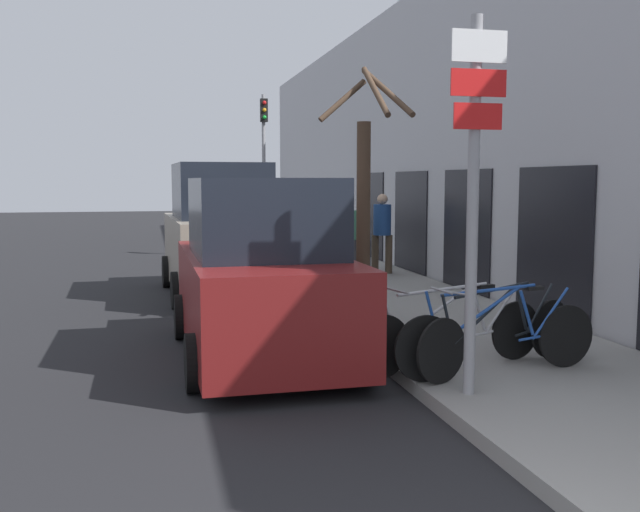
% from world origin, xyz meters
% --- Properties ---
extents(ground_plane, '(80.00, 80.00, 0.00)m').
position_xyz_m(ground_plane, '(0.00, 11.20, 0.00)').
color(ground_plane, black).
extents(sidewalk_curb, '(3.20, 32.00, 0.15)m').
position_xyz_m(sidewalk_curb, '(2.60, 14.00, 0.07)').
color(sidewalk_curb, gray).
rests_on(sidewalk_curb, ground).
extents(building_facade, '(0.23, 32.00, 6.50)m').
position_xyz_m(building_facade, '(4.35, 13.93, 3.22)').
color(building_facade, '#BCBCC1').
rests_on(building_facade, ground).
extents(signpost, '(0.56, 0.13, 3.64)m').
position_xyz_m(signpost, '(1.38, 3.70, 2.16)').
color(signpost, '#939399').
rests_on(signpost, sidewalk_curb).
extents(bicycle_0, '(2.47, 0.45, 0.97)m').
position_xyz_m(bicycle_0, '(1.99, 4.28, 0.56)').
color(bicycle_0, black).
rests_on(bicycle_0, sidewalk_curb).
extents(bicycle_1, '(2.35, 1.05, 0.95)m').
position_xyz_m(bicycle_1, '(2.10, 4.46, 0.56)').
color(bicycle_1, black).
rests_on(bicycle_1, sidewalk_curb).
extents(bicycle_2, '(2.46, 0.68, 0.95)m').
position_xyz_m(bicycle_2, '(1.61, 4.62, 0.55)').
color(bicycle_2, black).
rests_on(bicycle_2, sidewalk_curb).
extents(parked_car_0, '(2.10, 4.30, 2.27)m').
position_xyz_m(parked_car_0, '(-0.29, 6.18, 1.02)').
color(parked_car_0, maroon).
rests_on(parked_car_0, ground).
extents(parked_car_1, '(2.21, 4.44, 2.57)m').
position_xyz_m(parked_car_1, '(-0.32, 11.29, 1.15)').
color(parked_car_1, gray).
rests_on(parked_car_1, ground).
extents(pedestrian_near, '(0.46, 0.40, 1.79)m').
position_xyz_m(pedestrian_near, '(3.44, 12.63, 1.19)').
color(pedestrian_near, '#4C3D2D').
rests_on(pedestrian_near, sidewalk_curb).
extents(pedestrian_far, '(0.44, 0.37, 1.66)m').
position_xyz_m(pedestrian_far, '(2.86, 12.32, 1.11)').
color(pedestrian_far, '#333338').
rests_on(pedestrian_far, sidewalk_curb).
extents(street_tree, '(1.08, 1.34, 3.75)m').
position_xyz_m(street_tree, '(1.47, 7.54, 1.93)').
color(street_tree, '#4C3828').
rests_on(street_tree, sidewalk_curb).
extents(traffic_light, '(0.20, 0.30, 4.50)m').
position_xyz_m(traffic_light, '(1.54, 17.52, 3.03)').
color(traffic_light, '#939399').
rests_on(traffic_light, sidewalk_curb).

